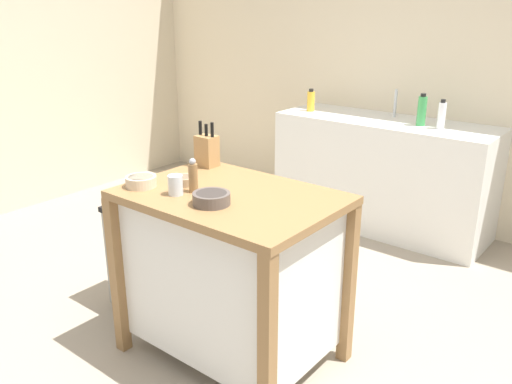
{
  "coord_description": "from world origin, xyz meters",
  "views": [
    {
      "loc": [
        1.56,
        -1.77,
        1.74
      ],
      "look_at": [
        -0.0,
        0.19,
        0.84
      ],
      "focal_mm": 37.23,
      "sensor_mm": 36.0,
      "label": 1
    }
  ],
  "objects": [
    {
      "name": "drinking_cup",
      "position": [
        -0.19,
        -0.18,
        0.94
      ],
      "size": [
        0.07,
        0.07,
        0.09
      ],
      "color": "silver",
      "rests_on": "kitchen_island"
    },
    {
      "name": "bowl_stoneware_deep",
      "position": [
        -0.41,
        -0.21,
        0.92
      ],
      "size": [
        0.15,
        0.15,
        0.05
      ],
      "color": "beige",
      "rests_on": "kitchen_island"
    },
    {
      "name": "sink_counter",
      "position": [
        -0.19,
        2.04,
        0.45
      ],
      "size": [
        1.71,
        0.6,
        0.89
      ],
      "color": "silver",
      "rests_on": "ground"
    },
    {
      "name": "wall_left",
      "position": [
        -2.91,
        0.9,
        1.3
      ],
      "size": [
        0.1,
        2.99,
        2.6
      ],
      "primitive_type": "cube",
      "color": "beige",
      "rests_on": "ground"
    },
    {
      "name": "trash_bin",
      "position": [
        -0.76,
        0.03,
        0.32
      ],
      "size": [
        0.36,
        0.28,
        0.63
      ],
      "color": "gray",
      "rests_on": "ground"
    },
    {
      "name": "bottle_hand_soap",
      "position": [
        0.1,
        2.01,
        1.0
      ],
      "size": [
        0.07,
        0.07,
        0.24
      ],
      "color": "green",
      "rests_on": "sink_counter"
    },
    {
      "name": "pepper_grinder",
      "position": [
        -0.15,
        -0.1,
        0.97
      ],
      "size": [
        0.04,
        0.04,
        0.17
      ],
      "color": "olive",
      "rests_on": "kitchen_island"
    },
    {
      "name": "bowl_ceramic_small",
      "position": [
        0.03,
        -0.17,
        0.92
      ],
      "size": [
        0.17,
        0.17,
        0.05
      ],
      "color": "#564C47",
      "rests_on": "kitchen_island"
    },
    {
      "name": "bowl_ceramic_wide",
      "position": [
        -0.26,
        -0.06,
        0.92
      ],
      "size": [
        0.11,
        0.11,
        0.04
      ],
      "color": "tan",
      "rests_on": "kitchen_island"
    },
    {
      "name": "kitchen_island",
      "position": [
        -0.0,
        -0.01,
        0.5
      ],
      "size": [
        1.02,
        0.72,
        0.89
      ],
      "color": "olive",
      "rests_on": "ground"
    },
    {
      "name": "ground_plane",
      "position": [
        0.0,
        0.0,
        0.0
      ],
      "size": [
        6.82,
        6.82,
        0.0
      ],
      "primitive_type": "plane",
      "color": "gray",
      "rests_on": "ground"
    },
    {
      "name": "knife_block",
      "position": [
        -0.4,
        0.25,
        0.98
      ],
      "size": [
        0.11,
        0.09,
        0.25
      ],
      "color": "#AD7F4C",
      "rests_on": "kitchen_island"
    },
    {
      "name": "wall_back",
      "position": [
        0.0,
        2.39,
        1.3
      ],
      "size": [
        5.82,
        0.1,
        2.6
      ],
      "primitive_type": "cube",
      "color": "beige",
      "rests_on": "ground"
    },
    {
      "name": "bottle_spray_cleaner",
      "position": [
        0.25,
        2.0,
        0.98
      ],
      "size": [
        0.06,
        0.06,
        0.21
      ],
      "color": "white",
      "rests_on": "sink_counter"
    },
    {
      "name": "sink_faucet",
      "position": [
        -0.19,
        2.18,
        1.0
      ],
      "size": [
        0.02,
        0.02,
        0.22
      ],
      "color": "#B7BCC1",
      "rests_on": "sink_counter"
    },
    {
      "name": "bottle_dish_soap",
      "position": [
        -0.84,
        1.98,
        0.97
      ],
      "size": [
        0.06,
        0.06,
        0.19
      ],
      "color": "yellow",
      "rests_on": "sink_counter"
    }
  ]
}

